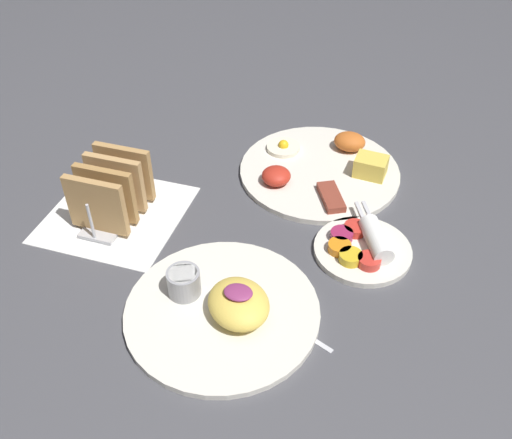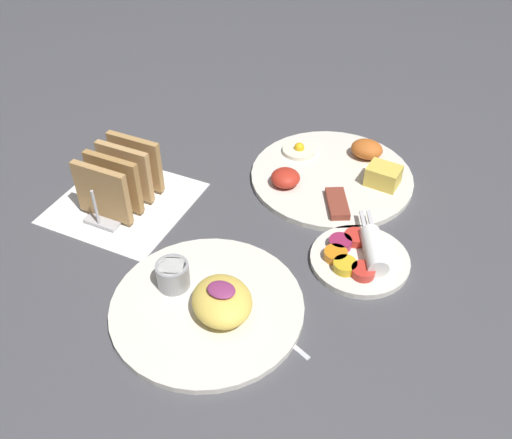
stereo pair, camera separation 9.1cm
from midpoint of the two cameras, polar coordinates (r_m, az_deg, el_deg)
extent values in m
plane|color=#47474C|center=(0.92, 1.59, -2.33)|extent=(3.00, 3.00, 0.00)
cube|color=white|center=(1.01, -10.52, 1.60)|extent=(0.22, 0.22, 0.00)
cylinder|color=silver|center=(1.06, 10.03, 4.15)|extent=(0.29, 0.29, 0.01)
cube|color=#E5C64C|center=(1.04, 15.09, 4.15)|extent=(0.06, 0.05, 0.04)
ellipsoid|color=#C66023|center=(1.11, 13.38, 6.78)|extent=(0.06, 0.05, 0.03)
cylinder|color=#F4EACC|center=(1.10, 6.71, 6.80)|extent=(0.06, 0.06, 0.01)
sphere|color=yellow|center=(1.10, 6.74, 7.06)|extent=(0.02, 0.02, 0.02)
ellipsoid|color=red|center=(1.01, 5.55, 4.07)|extent=(0.05, 0.05, 0.03)
cube|color=brown|center=(0.98, 10.78, 1.47)|extent=(0.06, 0.08, 0.01)
cylinder|color=silver|center=(0.90, 13.20, -4.11)|extent=(0.15, 0.15, 0.01)
cylinder|color=red|center=(0.92, 12.72, -1.90)|extent=(0.04, 0.04, 0.01)
cylinder|color=#99234C|center=(0.91, 11.29, -2.44)|extent=(0.04, 0.04, 0.01)
cylinder|color=orange|center=(0.89, 10.90, -3.61)|extent=(0.04, 0.04, 0.01)
cylinder|color=gold|center=(0.87, 11.83, -4.80)|extent=(0.04, 0.04, 0.01)
cylinder|color=red|center=(0.87, 13.60, -5.33)|extent=(0.04, 0.04, 0.01)
cylinder|color=white|center=(0.89, 14.60, -3.12)|extent=(0.07, 0.09, 0.03)
cube|color=silver|center=(0.94, 13.43, -0.29)|extent=(0.03, 0.05, 0.00)
cube|color=silver|center=(0.94, 14.14, -0.28)|extent=(0.03, 0.05, 0.00)
cylinder|color=silver|center=(0.82, -1.70, -8.90)|extent=(0.28, 0.28, 0.01)
ellipsoid|color=#EAC651|center=(0.79, -0.10, -8.32)|extent=(0.13, 0.13, 0.04)
ellipsoid|color=#8C3366|center=(0.77, -0.10, -7.20)|extent=(0.04, 0.03, 0.01)
cylinder|color=#99999E|center=(0.83, -5.19, -5.70)|extent=(0.05, 0.05, 0.04)
cylinder|color=white|center=(0.81, -5.25, -4.93)|extent=(0.04, 0.04, 0.01)
cube|color=#B7B7BC|center=(1.00, -10.55, 1.80)|extent=(0.06, 0.15, 0.01)
cube|color=tan|center=(0.94, -12.50, 2.53)|extent=(0.10, 0.01, 0.10)
cube|color=#AA7C44|center=(0.96, -11.43, 3.61)|extent=(0.10, 0.01, 0.10)
cube|color=tan|center=(0.98, -10.40, 4.64)|extent=(0.10, 0.01, 0.10)
cube|color=#B4864E|center=(1.00, -9.41, 5.64)|extent=(0.10, 0.01, 0.10)
cylinder|color=#B7B7BC|center=(0.94, -13.12, 1.08)|extent=(0.01, 0.01, 0.07)
cylinder|color=#B7B7BC|center=(1.03, -8.67, 5.63)|extent=(0.01, 0.01, 0.07)
cube|color=silver|center=(0.79, 5.74, -11.43)|extent=(0.10, 0.05, 0.00)
ellipsoid|color=silver|center=(0.82, 2.39, -8.76)|extent=(0.02, 0.02, 0.01)
camera|label=1|loc=(0.05, -87.13, 2.48)|focal=40.00mm
camera|label=2|loc=(0.05, 92.87, -2.48)|focal=40.00mm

